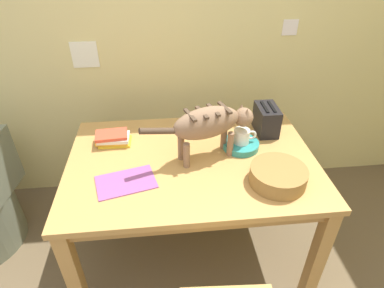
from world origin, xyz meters
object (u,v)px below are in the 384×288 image
(book_stack, at_px, (113,138))
(dining_table, at_px, (192,171))
(cat, at_px, (210,124))
(coffee_mug, at_px, (242,136))
(toaster, at_px, (266,119))
(magazine, at_px, (126,182))
(wicker_basket, at_px, (278,175))
(saucer_bowl, at_px, (241,145))

(book_stack, bearing_deg, dining_table, -24.44)
(cat, height_order, coffee_mug, cat)
(cat, xyz_separation_m, toaster, (0.38, 0.22, -0.12))
(dining_table, bearing_deg, coffee_mug, 15.37)
(cat, height_order, magazine, cat)
(dining_table, bearing_deg, toaster, 26.23)
(wicker_basket, bearing_deg, coffee_mug, 109.10)
(cat, relative_size, coffee_mug, 4.66)
(saucer_bowl, distance_m, coffee_mug, 0.06)
(dining_table, relative_size, book_stack, 6.73)
(dining_table, height_order, magazine, magazine)
(dining_table, xyz_separation_m, book_stack, (-0.45, 0.20, 0.12))
(cat, relative_size, saucer_bowl, 2.95)
(dining_table, height_order, coffee_mug, coffee_mug)
(dining_table, bearing_deg, book_stack, 155.56)
(magazine, distance_m, book_stack, 0.38)
(book_stack, xyz_separation_m, wicker_basket, (0.85, -0.44, 0.01))
(magazine, relative_size, wicker_basket, 1.03)
(coffee_mug, distance_m, toaster, 0.24)
(dining_table, relative_size, wicker_basket, 4.83)
(book_stack, bearing_deg, saucer_bowl, -9.35)
(wicker_basket, bearing_deg, cat, 139.92)
(cat, bearing_deg, toaster, 102.06)
(cat, relative_size, wicker_basket, 2.18)
(saucer_bowl, distance_m, toaster, 0.26)
(cat, relative_size, magazine, 2.12)
(coffee_mug, distance_m, wicker_basket, 0.34)
(cat, xyz_separation_m, wicker_basket, (0.31, -0.26, -0.16))
(cat, bearing_deg, wicker_basket, 32.44)
(dining_table, distance_m, book_stack, 0.50)
(magazine, height_order, toaster, toaster)
(saucer_bowl, bearing_deg, toaster, 39.40)
(toaster, bearing_deg, saucer_bowl, -140.60)
(cat, distance_m, saucer_bowl, 0.28)
(toaster, bearing_deg, book_stack, -177.83)
(coffee_mug, xyz_separation_m, magazine, (-0.65, -0.24, -0.08))
(cat, relative_size, toaster, 3.08)
(book_stack, bearing_deg, magazine, -75.49)
(cat, xyz_separation_m, saucer_bowl, (0.19, 0.06, -0.19))
(book_stack, height_order, wicker_basket, wicker_basket)
(cat, xyz_separation_m, magazine, (-0.45, -0.18, -0.21))
(book_stack, bearing_deg, cat, -18.49)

